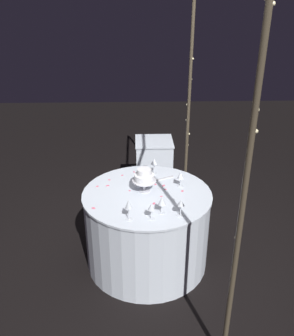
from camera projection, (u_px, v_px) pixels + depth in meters
name	position (u px, v px, depth m)	size (l,w,h in m)	color
ground_plane	(147.00, 260.00, 3.61)	(12.00, 12.00, 0.00)	black
decorative_arch	(210.00, 102.00, 2.93)	(2.27, 0.06, 2.46)	#473D2D
main_table	(147.00, 228.00, 3.44)	(1.18, 1.18, 0.77)	silver
side_table	(154.00, 169.00, 4.60)	(0.46, 0.46, 0.78)	silver
tiered_cake	(144.00, 177.00, 3.26)	(0.22, 0.22, 0.22)	silver
wine_glass_0	(151.00, 208.00, 2.85)	(0.06, 0.06, 0.14)	silver
wine_glass_1	(181.00, 204.00, 2.89)	(0.06, 0.06, 0.15)	silver
wine_glass_2	(129.00, 205.00, 2.84)	(0.06, 0.06, 0.18)	silver
wine_glass_3	(154.00, 162.00, 3.59)	(0.06, 0.06, 0.16)	silver
wine_glass_4	(162.00, 201.00, 2.93)	(0.07, 0.07, 0.15)	silver
wine_glass_5	(181.00, 176.00, 3.35)	(0.07, 0.07, 0.15)	silver
cake_knife	(158.00, 179.00, 3.51)	(0.14, 0.28, 0.01)	silver
rose_petal_0	(166.00, 189.00, 3.34)	(0.03, 0.02, 0.00)	#EA6B84
rose_petal_1	(93.00, 208.00, 3.04)	(0.04, 0.03, 0.00)	#EA6B84
rose_petal_2	(179.00, 205.00, 3.08)	(0.03, 0.02, 0.00)	#EA6B84
rose_petal_3	(130.00, 191.00, 3.32)	(0.03, 0.02, 0.00)	#EA6B84
rose_petal_4	(180.00, 205.00, 3.09)	(0.03, 0.02, 0.00)	#EA6B84
rose_petal_5	(154.00, 203.00, 3.11)	(0.03, 0.02, 0.00)	#EA6B84
rose_petal_6	(182.00, 191.00, 3.31)	(0.03, 0.02, 0.00)	#EA6B84
rose_petal_7	(122.00, 175.00, 3.60)	(0.03, 0.02, 0.00)	#EA6B84
rose_petal_8	(133.00, 180.00, 3.50)	(0.02, 0.02, 0.00)	#EA6B84
rose_petal_9	(161.00, 196.00, 3.22)	(0.03, 0.02, 0.00)	#EA6B84
rose_petal_10	(155.00, 184.00, 3.43)	(0.04, 0.03, 0.00)	#EA6B84
rose_petal_11	(97.00, 186.00, 3.39)	(0.03, 0.02, 0.00)	#EA6B84
rose_petal_12	(134.00, 172.00, 3.67)	(0.03, 0.02, 0.00)	#EA6B84
rose_petal_13	(164.00, 186.00, 3.40)	(0.04, 0.03, 0.00)	#EA6B84
rose_petal_14	(108.00, 186.00, 3.40)	(0.04, 0.03, 0.00)	#EA6B84
rose_petal_15	(109.00, 180.00, 3.51)	(0.03, 0.02, 0.00)	#EA6B84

